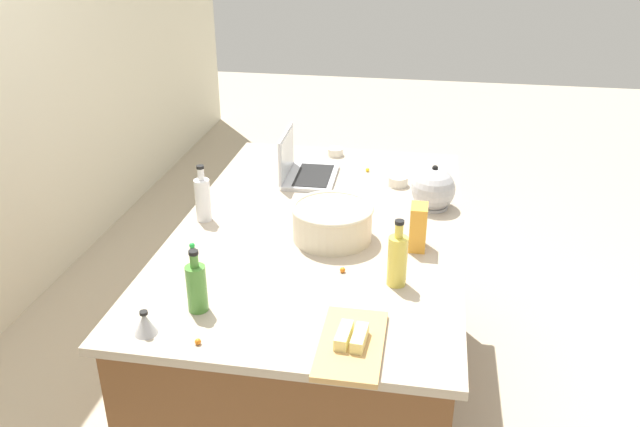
% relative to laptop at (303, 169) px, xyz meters
% --- Properties ---
extents(ground_plane, '(12.00, 12.00, 0.00)m').
position_rel_laptop_xyz_m(ground_plane, '(-0.45, -0.16, -0.95)').
color(ground_plane, '#B7A88E').
extents(island_counter, '(1.78, 1.09, 0.90)m').
position_rel_laptop_xyz_m(island_counter, '(-0.45, -0.16, -0.50)').
color(island_counter, brown).
rests_on(island_counter, ground).
extents(laptop, '(0.32, 0.24, 0.22)m').
position_rel_laptop_xyz_m(laptop, '(0.00, 0.00, 0.00)').
color(laptop, '#B7B7BC').
rests_on(laptop, island_counter).
extents(mixing_bowl_large, '(0.31, 0.31, 0.13)m').
position_rel_laptop_xyz_m(mixing_bowl_large, '(-0.56, -0.22, 0.02)').
color(mixing_bowl_large, beige).
rests_on(mixing_bowl_large, island_counter).
extents(bottle_vinegar, '(0.06, 0.06, 0.23)m').
position_rel_laptop_xyz_m(bottle_vinegar, '(-0.48, 0.31, 0.05)').
color(bottle_vinegar, white).
rests_on(bottle_vinegar, island_counter).
extents(bottle_oil, '(0.06, 0.06, 0.23)m').
position_rel_laptop_xyz_m(bottle_oil, '(-0.84, -0.48, 0.05)').
color(bottle_oil, '#DBC64C').
rests_on(bottle_oil, island_counter).
extents(bottle_olive, '(0.06, 0.06, 0.21)m').
position_rel_laptop_xyz_m(bottle_olive, '(-1.10, 0.12, 0.04)').
color(bottle_olive, '#4C8C38').
rests_on(bottle_olive, island_counter).
extents(kettle, '(0.21, 0.18, 0.20)m').
position_rel_laptop_xyz_m(kettle, '(-0.21, -0.59, 0.03)').
color(kettle, '#ADADB2').
rests_on(kettle, island_counter).
extents(cutting_board, '(0.34, 0.18, 0.02)m').
position_rel_laptop_xyz_m(cutting_board, '(-1.20, -0.38, -0.04)').
color(cutting_board, tan).
rests_on(cutting_board, island_counter).
extents(butter_stick_left, '(0.11, 0.04, 0.04)m').
position_rel_laptop_xyz_m(butter_stick_left, '(-1.20, -0.40, -0.01)').
color(butter_stick_left, '#F4E58C').
rests_on(butter_stick_left, cutting_board).
extents(butter_stick_right, '(0.11, 0.04, 0.04)m').
position_rel_laptop_xyz_m(butter_stick_right, '(-1.20, -0.36, -0.01)').
color(butter_stick_right, '#F4E58C').
rests_on(butter_stick_right, cutting_board).
extents(ramekin_small, '(0.07, 0.07, 0.04)m').
position_rel_laptop_xyz_m(ramekin_small, '(0.32, -0.10, -0.03)').
color(ramekin_small, beige).
rests_on(ramekin_small, island_counter).
extents(ramekin_medium, '(0.09, 0.09, 0.04)m').
position_rel_laptop_xyz_m(ramekin_medium, '(-0.01, -0.43, -0.03)').
color(ramekin_medium, beige).
rests_on(ramekin_medium, island_counter).
extents(kitchen_timer, '(0.07, 0.07, 0.08)m').
position_rel_laptop_xyz_m(kitchen_timer, '(-1.24, 0.23, -0.01)').
color(kitchen_timer, '#B2B2B7').
rests_on(kitchen_timer, island_counter).
extents(candy_bag, '(0.09, 0.06, 0.17)m').
position_rel_laptop_xyz_m(candy_bag, '(-0.58, -0.54, 0.04)').
color(candy_bag, gold).
rests_on(candy_bag, island_counter).
extents(candy_0, '(0.02, 0.02, 0.02)m').
position_rel_laptop_xyz_m(candy_0, '(-0.80, -0.29, -0.04)').
color(candy_0, orange).
rests_on(candy_0, island_counter).
extents(candy_1, '(0.02, 0.02, 0.02)m').
position_rel_laptop_xyz_m(candy_1, '(-0.72, 0.27, -0.04)').
color(candy_1, green).
rests_on(candy_1, island_counter).
extents(candy_2, '(0.02, 0.02, 0.02)m').
position_rel_laptop_xyz_m(candy_2, '(0.14, -0.28, -0.04)').
color(candy_2, yellow).
rests_on(candy_2, island_counter).
extents(candy_3, '(0.02, 0.02, 0.02)m').
position_rel_laptop_xyz_m(candy_3, '(-0.42, -0.11, -0.04)').
color(candy_3, red).
rests_on(candy_3, island_counter).
extents(candy_4, '(0.02, 0.02, 0.02)m').
position_rel_laptop_xyz_m(candy_4, '(-1.27, 0.06, -0.04)').
color(candy_4, orange).
rests_on(candy_4, island_counter).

